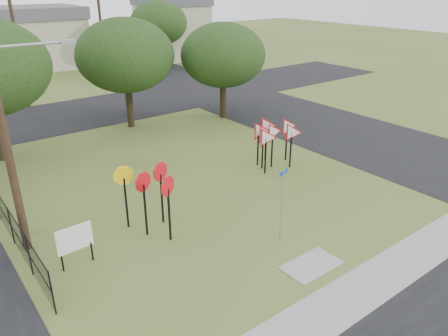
# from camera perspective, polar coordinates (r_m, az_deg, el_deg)

# --- Properties ---
(ground) EXTENTS (140.00, 140.00, 0.00)m
(ground) POSITION_cam_1_polar(r_m,az_deg,el_deg) (16.71, 5.19, -8.68)
(ground) COLOR #455821
(sidewalk) EXTENTS (30.00, 1.60, 0.02)m
(sidewalk) POSITION_cam_1_polar(r_m,az_deg,el_deg) (14.51, 16.82, -15.37)
(sidewalk) COLOR gray
(sidewalk) RESTS_ON ground
(planting_strip) EXTENTS (30.00, 0.80, 0.02)m
(planting_strip) POSITION_cam_1_polar(r_m,az_deg,el_deg) (14.05, 20.89, -17.51)
(planting_strip) COLOR #455821
(planting_strip) RESTS_ON ground
(street_right) EXTENTS (8.00, 50.00, 0.02)m
(street_right) POSITION_cam_1_polar(r_m,az_deg,el_deg) (31.02, 9.21, 6.63)
(street_right) COLOR black
(street_right) RESTS_ON ground
(street_far) EXTENTS (60.00, 8.00, 0.02)m
(street_far) POSITION_cam_1_polar(r_m,az_deg,el_deg) (33.00, -19.00, 6.68)
(street_far) COLOR black
(street_far) RESTS_ON ground
(curb_pad) EXTENTS (2.00, 1.20, 0.02)m
(curb_pad) POSITION_cam_1_polar(r_m,az_deg,el_deg) (15.35, 11.36, -12.31)
(curb_pad) COLOR gray
(curb_pad) RESTS_ON ground
(street_name_sign) EXTENTS (0.56, 0.20, 2.80)m
(street_name_sign) POSITION_cam_1_polar(r_m,az_deg,el_deg) (15.69, 7.58, -4.26)
(street_name_sign) COLOR #94979C
(street_name_sign) RESTS_ON ground
(stop_sign_cluster) EXTENTS (2.03, 2.04, 2.59)m
(stop_sign_cluster) POSITION_cam_1_polar(r_m,az_deg,el_deg) (16.22, -9.78, -2.28)
(stop_sign_cluster) COLOR black
(stop_sign_cluster) RESTS_ON ground
(yield_sign_cluster) EXTENTS (2.97, 2.23, 2.41)m
(yield_sign_cluster) POSITION_cam_1_polar(r_m,az_deg,el_deg) (22.01, 6.34, 4.55)
(yield_sign_cluster) COLOR black
(yield_sign_cluster) RESTS_ON ground
(info_board) EXTENTS (1.21, 0.09, 1.51)m
(info_board) POSITION_cam_1_polar(r_m,az_deg,el_deg) (15.30, -18.92, -8.87)
(info_board) COLOR black
(info_board) RESTS_ON ground
(utility_pole_main) EXTENTS (3.55, 0.33, 10.00)m
(utility_pole_main) POSITION_cam_1_polar(r_m,az_deg,el_deg) (15.41, -27.18, 7.17)
(utility_pole_main) COLOR #39281A
(utility_pole_main) RESTS_ON ground
(far_pole_a) EXTENTS (1.40, 0.24, 9.00)m
(far_pole_a) POSITION_cam_1_polar(r_m,az_deg,el_deg) (35.38, -25.40, 14.45)
(far_pole_a) COLOR #39281A
(far_pole_a) RESTS_ON ground
(far_pole_b) EXTENTS (1.40, 0.24, 8.50)m
(far_pole_b) POSITION_cam_1_polar(r_m,az_deg,el_deg) (41.62, -15.67, 16.49)
(far_pole_b) COLOR #39281A
(far_pole_b) RESTS_ON ground
(fence_run) EXTENTS (0.05, 11.55, 1.50)m
(fence_run) POSITION_cam_1_polar(r_m,az_deg,el_deg) (18.51, -26.89, -5.17)
(fence_run) COLOR black
(fence_run) RESTS_ON ground
(house_mid) EXTENTS (8.40, 8.40, 6.20)m
(house_mid) POSITION_cam_1_polar(r_m,az_deg,el_deg) (52.42, -22.92, 15.53)
(house_mid) COLOR #B5AF92
(house_mid) RESTS_ON ground
(house_right) EXTENTS (8.30, 8.30, 7.20)m
(house_right) POSITION_cam_1_polar(r_m,az_deg,el_deg) (54.19, -6.82, 17.87)
(house_right) COLOR #B5AF92
(house_right) RESTS_ON ground
(tree_near_mid) EXTENTS (6.00, 6.00, 6.80)m
(tree_near_mid) POSITION_cam_1_polar(r_m,az_deg,el_deg) (28.19, -12.78, 14.14)
(tree_near_mid) COLOR black
(tree_near_mid) RESTS_ON ground
(tree_near_right) EXTENTS (5.60, 5.60, 6.33)m
(tree_near_right) POSITION_cam_1_polar(r_m,az_deg,el_deg) (29.62, -0.13, 14.52)
(tree_near_right) COLOR black
(tree_near_right) RESTS_ON ground
(tree_far_right) EXTENTS (6.00, 6.00, 6.80)m
(tree_far_right) POSITION_cam_1_polar(r_m,az_deg,el_deg) (48.67, -8.54, 18.21)
(tree_far_right) COLOR black
(tree_far_right) RESTS_ON ground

